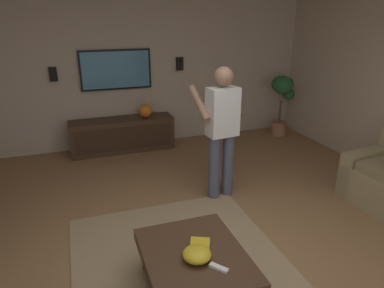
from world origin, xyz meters
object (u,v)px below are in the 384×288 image
person_standing (222,126)px  wall_speaker_right (53,74)px  vase_round (145,111)px  media_console (123,135)px  wall_speaker_left (180,64)px  bowl (197,254)px  book (200,247)px  coffee_table (195,264)px  remote_white (219,268)px  potted_plant_tall (282,93)px  tv (116,70)px

person_standing → wall_speaker_right: 2.96m
person_standing → vase_round: size_ratio=7.45×
media_console → wall_speaker_right: bearing=-104.7°
vase_round → wall_speaker_right: bearing=78.9°
wall_speaker_left → vase_round: bearing=111.1°
bowl → book: 0.14m
coffee_table → remote_white: size_ratio=6.67×
coffee_table → potted_plant_tall: 4.41m
remote_white → vase_round: vase_round is taller
book → wall_speaker_right: 3.95m
wall_speaker_left → bowl: bearing=164.4°
media_console → coffee_table: bearing=0.7°
potted_plant_tall → bowl: 4.45m
book → vase_round: vase_round is taller
bowl → wall_speaker_right: wall_speaker_right is taller
tv → wall_speaker_left: tv is taller
remote_white → book: (0.28, 0.05, 0.01)m
potted_plant_tall → book: potted_plant_tall is taller
media_console → remote_white: bearing=2.4°
book → coffee_table: bearing=152.5°
remote_white → wall_speaker_right: (3.98, 1.13, 0.89)m
coffee_table → book: (0.05, -0.06, 0.12)m
coffee_table → bowl: bowl is taller
coffee_table → tv: 3.87m
tv → wall_speaker_left: bearing=90.7°
media_console → potted_plant_tall: size_ratio=1.48×
coffee_table → media_console: (3.49, 0.05, -0.02)m
coffee_table → person_standing: person_standing is taller
tv → book: 3.80m
media_console → book: media_console is taller
tv → potted_plant_tall: bearing=81.4°
coffee_table → potted_plant_tall: bearing=-41.2°
tv → person_standing: bearing=22.4°
coffee_table → vase_round: vase_round is taller
tv → wall_speaker_right: tv is taller
wall_speaker_right → potted_plant_tall: bearing=-96.7°
media_console → person_standing: size_ratio=1.04×
wall_speaker_right → vase_round: bearing=-101.1°
potted_plant_tall → book: size_ratio=5.23×
remote_white → wall_speaker_right: bearing=-22.3°
person_standing → remote_white: size_ratio=10.93×
remote_white → wall_speaker_left: (3.98, -0.95, 0.96)m
bowl → wall_speaker_right: bearing=14.8°
bowl → wall_speaker_left: bearing=-15.6°
person_standing → potted_plant_tall: size_ratio=1.42×
bowl → remote_white: size_ratio=1.51×
vase_round → book: bearing=175.0°
potted_plant_tall → remote_white: (-3.52, 2.77, -0.40)m
media_console → potted_plant_tall: bearing=86.0°
coffee_table → media_console: 3.49m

